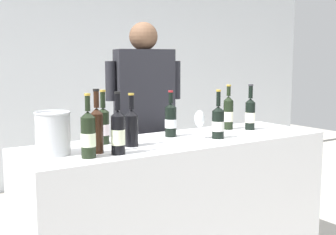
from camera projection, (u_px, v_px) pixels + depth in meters
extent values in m
cube|color=silver|center=(48.00, 63.00, 4.92)|extent=(8.00, 0.10, 2.80)
cube|color=white|center=(180.00, 208.00, 2.89)|extent=(2.06, 0.64, 0.92)
cylinder|color=black|center=(228.00, 115.00, 3.23)|extent=(0.07, 0.07, 0.21)
cone|color=black|center=(229.00, 98.00, 3.21)|extent=(0.07, 0.07, 0.04)
cylinder|color=black|center=(229.00, 91.00, 3.21)|extent=(0.03, 0.03, 0.07)
cylinder|color=#B79333|center=(229.00, 85.00, 3.20)|extent=(0.03, 0.03, 0.01)
cylinder|color=silver|center=(228.00, 116.00, 3.23)|extent=(0.07, 0.07, 0.07)
cylinder|color=black|center=(250.00, 116.00, 3.21)|extent=(0.07, 0.07, 0.20)
cone|color=black|center=(250.00, 100.00, 3.20)|extent=(0.07, 0.07, 0.03)
cylinder|color=black|center=(251.00, 92.00, 3.19)|extent=(0.03, 0.03, 0.09)
cylinder|color=#333338|center=(251.00, 85.00, 3.18)|extent=(0.04, 0.04, 0.01)
cylinder|color=white|center=(250.00, 117.00, 3.21)|extent=(0.07, 0.07, 0.07)
cylinder|color=black|center=(97.00, 134.00, 2.40)|extent=(0.07, 0.07, 0.22)
cone|color=black|center=(96.00, 111.00, 2.38)|extent=(0.07, 0.07, 0.03)
cylinder|color=black|center=(96.00, 99.00, 2.38)|extent=(0.03, 0.03, 0.09)
cylinder|color=black|center=(96.00, 90.00, 2.37)|extent=(0.03, 0.03, 0.01)
cylinder|color=black|center=(118.00, 135.00, 2.38)|extent=(0.08, 0.08, 0.21)
cone|color=black|center=(118.00, 113.00, 2.36)|extent=(0.08, 0.08, 0.03)
cylinder|color=black|center=(118.00, 102.00, 2.35)|extent=(0.03, 0.03, 0.09)
cylinder|color=black|center=(117.00, 93.00, 2.34)|extent=(0.03, 0.03, 0.01)
cylinder|color=#E1EAC1|center=(118.00, 137.00, 2.38)|extent=(0.08, 0.08, 0.08)
cylinder|color=black|center=(131.00, 131.00, 2.60)|extent=(0.08, 0.08, 0.18)
cone|color=black|center=(131.00, 112.00, 2.58)|extent=(0.08, 0.08, 0.04)
cylinder|color=black|center=(131.00, 102.00, 2.57)|extent=(0.03, 0.03, 0.08)
cylinder|color=#B79333|center=(131.00, 94.00, 2.57)|extent=(0.04, 0.04, 0.01)
cylinder|color=black|center=(88.00, 138.00, 2.29)|extent=(0.08, 0.08, 0.21)
cone|color=black|center=(88.00, 114.00, 2.27)|extent=(0.08, 0.08, 0.03)
cylinder|color=black|center=(87.00, 103.00, 2.26)|extent=(0.03, 0.03, 0.08)
cylinder|color=#B79333|center=(87.00, 94.00, 2.26)|extent=(0.03, 0.03, 0.01)
cylinder|color=#DDECC3|center=(88.00, 140.00, 2.29)|extent=(0.08, 0.08, 0.07)
cylinder|color=black|center=(103.00, 128.00, 2.67)|extent=(0.07, 0.07, 0.20)
cone|color=black|center=(103.00, 110.00, 2.66)|extent=(0.07, 0.07, 0.03)
cylinder|color=black|center=(103.00, 100.00, 2.65)|extent=(0.03, 0.03, 0.10)
cylinder|color=#B79333|center=(103.00, 91.00, 2.64)|extent=(0.04, 0.04, 0.01)
cylinder|color=white|center=(103.00, 130.00, 2.67)|extent=(0.07, 0.07, 0.07)
cylinder|color=black|center=(171.00, 122.00, 2.92)|extent=(0.08, 0.08, 0.20)
cone|color=black|center=(171.00, 105.00, 2.90)|extent=(0.08, 0.08, 0.03)
cylinder|color=black|center=(171.00, 98.00, 2.90)|extent=(0.03, 0.03, 0.07)
cylinder|color=maroon|center=(171.00, 91.00, 2.89)|extent=(0.03, 0.03, 0.01)
cylinder|color=silver|center=(171.00, 123.00, 2.92)|extent=(0.08, 0.08, 0.06)
cylinder|color=black|center=(218.00, 125.00, 2.85)|extent=(0.08, 0.08, 0.18)
cone|color=black|center=(218.00, 109.00, 2.84)|extent=(0.08, 0.08, 0.03)
cylinder|color=black|center=(218.00, 99.00, 2.83)|extent=(0.03, 0.03, 0.10)
cylinder|color=#B79333|center=(219.00, 91.00, 2.83)|extent=(0.03, 0.03, 0.01)
cylinder|color=silver|center=(218.00, 126.00, 2.86)|extent=(0.08, 0.08, 0.06)
cylinder|color=silver|center=(199.00, 138.00, 2.86)|extent=(0.08, 0.08, 0.00)
cylinder|color=silver|center=(199.00, 132.00, 2.85)|extent=(0.01, 0.01, 0.08)
ellipsoid|color=silver|center=(200.00, 119.00, 2.84)|extent=(0.07, 0.07, 0.11)
ellipsoid|color=maroon|center=(199.00, 122.00, 2.85)|extent=(0.05, 0.05, 0.04)
cylinder|color=silver|center=(53.00, 134.00, 2.37)|extent=(0.19, 0.19, 0.23)
torus|color=silver|center=(52.00, 113.00, 2.35)|extent=(0.20, 0.20, 0.01)
cube|color=black|center=(145.00, 187.00, 3.40)|extent=(0.43, 0.33, 0.90)
cube|color=black|center=(144.00, 90.00, 3.30)|extent=(0.47, 0.34, 0.61)
sphere|color=brown|center=(143.00, 36.00, 3.25)|extent=(0.21, 0.21, 0.21)
cylinder|color=black|center=(175.00, 80.00, 3.37)|extent=(0.08, 0.08, 0.29)
cylinder|color=black|center=(111.00, 81.00, 3.21)|extent=(0.08, 0.08, 0.29)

